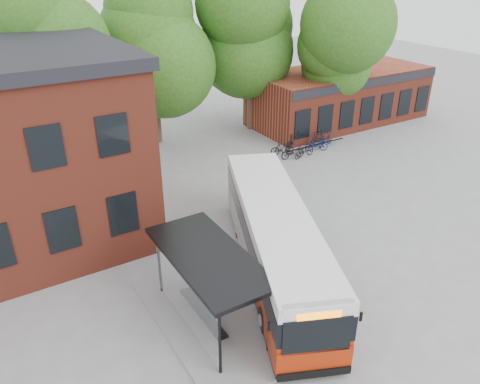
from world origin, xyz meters
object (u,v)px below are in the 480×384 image
bus_shelter (209,288)px  bicycle_3 (293,141)px  bicycle_0 (293,152)px  bicycle_6 (325,140)px  bicycle_2 (304,151)px  city_bus (275,241)px  bicycle_5 (317,138)px  bicycle_1 (282,148)px  bicycle_4 (316,145)px

bus_shelter → bicycle_3: bus_shelter is taller
bicycle_0 → bicycle_6: 3.33m
bus_shelter → bicycle_2: (12.44, 10.35, -1.00)m
city_bus → bicycle_0: city_bus is taller
city_bus → bicycle_5: (10.83, 10.32, -0.95)m
bicycle_3 → bicycle_5: (1.74, -0.38, -0.01)m
bicycle_1 → bicycle_3: size_ratio=0.89×
bicycle_3 → bicycle_4: (1.08, -1.15, -0.14)m
bus_shelter → bicycle_0: bearing=42.1°
bicycle_0 → bicycle_6: bicycle_6 is taller
bicycle_0 → bicycle_2: 0.80m
city_bus → bicycle_5: bearing=66.6°
city_bus → bicycle_6: (11.27, 9.93, -1.04)m
bicycle_3 → bicycle_5: size_ratio=1.03×
bicycle_2 → bicycle_4: bearing=-80.7°
city_bus → bicycle_4: (10.16, 9.55, -1.07)m
bus_shelter → bicycle_3: bearing=43.1°
bicycle_4 → city_bus: bearing=156.9°
bicycle_0 → bicycle_4: 2.18m
bicycle_2 → bicycle_1: bearing=37.4°
bicycle_0 → bicycle_3: bicycle_3 is taller
bus_shelter → city_bus: 3.88m
bicycle_4 → bicycle_6: bearing=-47.2°
city_bus → bicycle_3: bearing=72.6°
bicycle_1 → bicycle_3: 1.46m
bicycle_5 → city_bus: bearing=120.8°
city_bus → bicycle_1: city_bus is taller
bus_shelter → bicycle_6: 18.68m
bus_shelter → bicycle_3: size_ratio=3.85×
city_bus → bicycle_3: 14.07m
bicycle_4 → bus_shelter: bearing=151.6°
bicycle_2 → bicycle_6: 2.63m
bicycle_0 → bicycle_1: size_ratio=1.01×
bicycle_6 → city_bus: bearing=113.0°
bus_shelter → bicycle_3: 17.50m
bicycle_4 → bicycle_6: 1.17m
bus_shelter → bicycle_6: bus_shelter is taller
bicycle_3 → bicycle_6: size_ratio=1.09×
bicycle_2 → bicycle_3: bearing=-19.3°
bicycle_5 → bicycle_6: size_ratio=1.06×
bicycle_1 → bicycle_0: bearing=-145.5°
bicycle_1 → bicycle_5: bearing=-68.9°
bicycle_6 → bicycle_0: bearing=82.2°
bus_shelter → city_bus: size_ratio=0.60×
bus_shelter → bicycle_0: size_ratio=4.28×
city_bus → bicycle_5: 14.99m
bicycle_2 → bicycle_5: bicycle_5 is taller
bus_shelter → bicycle_4: (13.84, 10.78, -1.04)m
bicycle_1 → bicycle_4: 2.48m
bicycle_0 → bicycle_4: bicycle_0 is taller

